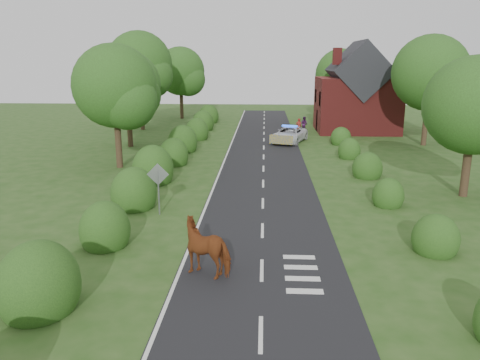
# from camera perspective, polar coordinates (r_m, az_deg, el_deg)

# --- Properties ---
(ground) EXTENTS (120.00, 120.00, 0.00)m
(ground) POSITION_cam_1_polar(r_m,az_deg,el_deg) (20.63, 2.75, -6.21)
(ground) COLOR #274D17
(road) EXTENTS (6.00, 70.00, 0.02)m
(road) POSITION_cam_1_polar(r_m,az_deg,el_deg) (35.06, 2.89, 2.48)
(road) COLOR black
(road) RESTS_ON ground
(road_markings) EXTENTS (4.96, 70.00, 0.01)m
(road_markings) POSITION_cam_1_polar(r_m,az_deg,el_deg) (33.08, 0.10, 1.80)
(road_markings) COLOR white
(road_markings) RESTS_ON road
(hedgerow_left) EXTENTS (2.75, 50.41, 3.00)m
(hedgerow_left) POSITION_cam_1_polar(r_m,az_deg,el_deg) (32.34, -8.74, 2.65)
(hedgerow_left) COLOR #214518
(hedgerow_left) RESTS_ON ground
(hedgerow_right) EXTENTS (2.10, 45.78, 2.10)m
(hedgerow_right) POSITION_cam_1_polar(r_m,az_deg,el_deg) (31.93, 14.80, 1.82)
(hedgerow_right) COLOR #214518
(hedgerow_right) RESTS_ON ground
(tree_left_a) EXTENTS (5.74, 5.60, 8.38)m
(tree_left_a) POSITION_cam_1_polar(r_m,az_deg,el_deg) (32.72, -14.65, 10.61)
(tree_left_a) COLOR #332316
(tree_left_a) RESTS_ON ground
(tree_left_b) EXTENTS (5.74, 5.60, 8.07)m
(tree_left_b) POSITION_cam_1_polar(r_m,az_deg,el_deg) (40.81, -13.30, 10.95)
(tree_left_b) COLOR #332316
(tree_left_b) RESTS_ON ground
(tree_left_c) EXTENTS (6.97, 6.80, 10.22)m
(tree_left_c) POSITION_cam_1_polar(r_m,az_deg,el_deg) (50.76, -11.85, 13.32)
(tree_left_c) COLOR #332316
(tree_left_c) RESTS_ON ground
(tree_left_d) EXTENTS (6.15, 6.00, 8.89)m
(tree_left_d) POSITION_cam_1_polar(r_m,az_deg,el_deg) (60.06, -7.02, 12.79)
(tree_left_d) COLOR #332316
(tree_left_d) RESTS_ON ground
(tree_right_a) EXTENTS (5.33, 5.20, 7.56)m
(tree_right_a) POSITION_cam_1_polar(r_m,az_deg,el_deg) (27.67, 27.13, 7.64)
(tree_right_a) COLOR #332316
(tree_right_a) RESTS_ON ground
(tree_right_b) EXTENTS (6.56, 6.40, 9.40)m
(tree_right_b) POSITION_cam_1_polar(r_m,az_deg,el_deg) (43.56, 22.59, 11.62)
(tree_right_b) COLOR #332316
(tree_right_b) RESTS_ON ground
(tree_right_c) EXTENTS (6.15, 6.00, 8.58)m
(tree_right_c) POSITION_cam_1_polar(r_m,az_deg,el_deg) (57.93, 12.46, 12.22)
(tree_right_c) COLOR #332316
(tree_right_c) RESTS_ON ground
(road_sign) EXTENTS (1.06, 0.08, 2.53)m
(road_sign) POSITION_cam_1_polar(r_m,az_deg,el_deg) (22.60, -9.95, -0.17)
(road_sign) COLOR gray
(road_sign) RESTS_ON ground
(house) EXTENTS (8.00, 7.40, 9.17)m
(house) POSITION_cam_1_polar(r_m,az_deg,el_deg) (50.32, 14.05, 10.06)
(house) COLOR maroon
(house) RESTS_ON ground
(cow) EXTENTS (2.57, 1.92, 1.63)m
(cow) POSITION_cam_1_polar(r_m,az_deg,el_deg) (16.55, -3.86, -8.55)
(cow) COLOR brown
(cow) RESTS_ON ground
(police_van) EXTENTS (3.85, 5.56, 1.56)m
(police_van) POSITION_cam_1_polar(r_m,az_deg,el_deg) (42.72, 6.05, 5.53)
(police_van) COLOR white
(police_van) RESTS_ON ground
(pedestrian_red) EXTENTS (0.60, 0.42, 1.59)m
(pedestrian_red) POSITION_cam_1_polar(r_m,az_deg,el_deg) (47.55, 7.17, 6.51)
(pedestrian_red) COLOR maroon
(pedestrian_red) RESTS_ON ground
(pedestrian_purple) EXTENTS (0.97, 0.93, 1.58)m
(pedestrian_purple) POSITION_cam_1_polar(r_m,az_deg,el_deg) (49.34, 7.81, 6.77)
(pedestrian_purple) COLOR #46194E
(pedestrian_purple) RESTS_ON ground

